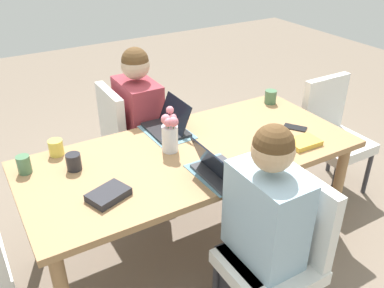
{
  "coord_description": "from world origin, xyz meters",
  "views": [
    {
      "loc": [
        -1.1,
        -1.87,
        2.0
      ],
      "look_at": [
        0.0,
        0.0,
        0.78
      ],
      "focal_mm": 38.81,
      "sensor_mm": 36.0,
      "label": 1
    }
  ],
  "objects_px": {
    "coffee_mug_centre_left": "(271,97)",
    "chair_far_left_mid": "(128,137)",
    "flower_vase": "(170,132)",
    "chair_head_right_right_near": "(331,130)",
    "laptop_near_left_near": "(219,170)",
    "coffee_mug_centre_right": "(74,162)",
    "dining_table": "(192,162)",
    "person_far_left_mid": "(140,135)",
    "laptop_far_left_mid": "(169,125)",
    "chair_near_left_near": "(281,249)",
    "person_near_left_near": "(263,243)",
    "book_red_cover": "(108,195)",
    "phone_black": "(295,128)",
    "book_blue_cover": "(303,142)",
    "coffee_mug_near_right": "(56,148)",
    "coffee_mug_near_left": "(24,165)"
  },
  "relations": [
    {
      "from": "book_blue_cover",
      "to": "laptop_far_left_mid",
      "type": "bearing_deg",
      "value": 137.97
    },
    {
      "from": "person_far_left_mid",
      "to": "phone_black",
      "type": "distance_m",
      "value": 1.14
    },
    {
      "from": "flower_vase",
      "to": "coffee_mug_near_left",
      "type": "bearing_deg",
      "value": 166.18
    },
    {
      "from": "flower_vase",
      "to": "chair_head_right_right_near",
      "type": "bearing_deg",
      "value": -0.79
    },
    {
      "from": "flower_vase",
      "to": "laptop_near_left_near",
      "type": "xyz_separation_m",
      "value": [
        0.09,
        -0.38,
        -0.08
      ]
    },
    {
      "from": "laptop_near_left_near",
      "to": "chair_far_left_mid",
      "type": "bearing_deg",
      "value": 95.28
    },
    {
      "from": "chair_near_left_near",
      "to": "flower_vase",
      "type": "distance_m",
      "value": 0.91
    },
    {
      "from": "dining_table",
      "to": "coffee_mug_centre_right",
      "type": "bearing_deg",
      "value": 166.29
    },
    {
      "from": "laptop_far_left_mid",
      "to": "phone_black",
      "type": "height_order",
      "value": "laptop_far_left_mid"
    },
    {
      "from": "book_blue_cover",
      "to": "phone_black",
      "type": "distance_m",
      "value": 0.22
    },
    {
      "from": "coffee_mug_centre_right",
      "to": "coffee_mug_near_right",
      "type": "bearing_deg",
      "value": 101.51
    },
    {
      "from": "person_near_left_near",
      "to": "book_blue_cover",
      "type": "height_order",
      "value": "person_near_left_near"
    },
    {
      "from": "laptop_far_left_mid",
      "to": "coffee_mug_centre_right",
      "type": "xyz_separation_m",
      "value": [
        -0.68,
        -0.15,
        0.01
      ]
    },
    {
      "from": "person_near_left_near",
      "to": "person_far_left_mid",
      "type": "bearing_deg",
      "value": 92.29
    },
    {
      "from": "coffee_mug_centre_left",
      "to": "book_red_cover",
      "type": "height_order",
      "value": "coffee_mug_centre_left"
    },
    {
      "from": "coffee_mug_near_right",
      "to": "coffee_mug_centre_right",
      "type": "xyz_separation_m",
      "value": [
        0.04,
        -0.21,
        0.0
      ]
    },
    {
      "from": "chair_far_left_mid",
      "to": "laptop_far_left_mid",
      "type": "xyz_separation_m",
      "value": [
        0.12,
        -0.45,
        0.27
      ]
    },
    {
      "from": "chair_far_left_mid",
      "to": "person_far_left_mid",
      "type": "bearing_deg",
      "value": -38.76
    },
    {
      "from": "phone_black",
      "to": "chair_far_left_mid",
      "type": "bearing_deg",
      "value": 12.18
    },
    {
      "from": "coffee_mug_centre_left",
      "to": "flower_vase",
      "type": "bearing_deg",
      "value": -165.93
    },
    {
      "from": "laptop_near_left_near",
      "to": "coffee_mug_centre_right",
      "type": "height_order",
      "value": "laptop_near_left_near"
    },
    {
      "from": "book_blue_cover",
      "to": "chair_far_left_mid",
      "type": "bearing_deg",
      "value": 127.05
    },
    {
      "from": "person_far_left_mid",
      "to": "flower_vase",
      "type": "distance_m",
      "value": 0.71
    },
    {
      "from": "coffee_mug_centre_left",
      "to": "chair_far_left_mid",
      "type": "bearing_deg",
      "value": 155.94
    },
    {
      "from": "coffee_mug_centre_left",
      "to": "person_near_left_near",
      "type": "bearing_deg",
      "value": -130.65
    },
    {
      "from": "person_near_left_near",
      "to": "phone_black",
      "type": "relative_size",
      "value": 7.97
    },
    {
      "from": "chair_near_left_near",
      "to": "person_near_left_near",
      "type": "relative_size",
      "value": 0.75
    },
    {
      "from": "dining_table",
      "to": "chair_far_left_mid",
      "type": "height_order",
      "value": "chair_far_left_mid"
    },
    {
      "from": "book_blue_cover",
      "to": "phone_black",
      "type": "relative_size",
      "value": 1.33
    },
    {
      "from": "person_far_left_mid",
      "to": "coffee_mug_near_left",
      "type": "bearing_deg",
      "value": -153.91
    },
    {
      "from": "dining_table",
      "to": "book_red_cover",
      "type": "bearing_deg",
      "value": -162.81
    },
    {
      "from": "person_far_left_mid",
      "to": "coffee_mug_near_right",
      "type": "relative_size",
      "value": 12.49
    },
    {
      "from": "dining_table",
      "to": "book_red_cover",
      "type": "xyz_separation_m",
      "value": [
        -0.6,
        -0.19,
        0.1
      ]
    },
    {
      "from": "coffee_mug_near_left",
      "to": "phone_black",
      "type": "height_order",
      "value": "coffee_mug_near_left"
    },
    {
      "from": "coffee_mug_near_left",
      "to": "coffee_mug_centre_left",
      "type": "xyz_separation_m",
      "value": [
        1.79,
        0.05,
        -0.0
      ]
    },
    {
      "from": "coffee_mug_near_right",
      "to": "coffee_mug_centre_right",
      "type": "distance_m",
      "value": 0.22
    },
    {
      "from": "chair_near_left_near",
      "to": "book_red_cover",
      "type": "bearing_deg",
      "value": 141.24
    },
    {
      "from": "chair_head_right_right_near",
      "to": "coffee_mug_near_right",
      "type": "relative_size",
      "value": 9.41
    },
    {
      "from": "person_far_left_mid",
      "to": "laptop_far_left_mid",
      "type": "distance_m",
      "value": 0.46
    },
    {
      "from": "person_far_left_mid",
      "to": "book_blue_cover",
      "type": "xyz_separation_m",
      "value": [
        0.68,
        -0.98,
        0.21
      ]
    },
    {
      "from": "person_far_left_mid",
      "to": "coffee_mug_centre_right",
      "type": "relative_size",
      "value": 12.29
    },
    {
      "from": "coffee_mug_centre_left",
      "to": "coffee_mug_near_right",
      "type": "bearing_deg",
      "value": 177.94
    },
    {
      "from": "chair_far_left_mid",
      "to": "flower_vase",
      "type": "distance_m",
      "value": 0.77
    },
    {
      "from": "coffee_mug_centre_right",
      "to": "chair_near_left_near",
      "type": "bearing_deg",
      "value": -49.93
    },
    {
      "from": "chair_head_right_right_near",
      "to": "book_red_cover",
      "type": "bearing_deg",
      "value": -172.83
    },
    {
      "from": "book_red_cover",
      "to": "phone_black",
      "type": "xyz_separation_m",
      "value": [
        1.35,
        0.1,
        -0.02
      ]
    },
    {
      "from": "chair_near_left_near",
      "to": "coffee_mug_near_right",
      "type": "relative_size",
      "value": 9.41
    },
    {
      "from": "flower_vase",
      "to": "coffee_mug_centre_left",
      "type": "relative_size",
      "value": 2.76
    },
    {
      "from": "laptop_near_left_near",
      "to": "coffee_mug_centre_right",
      "type": "bearing_deg",
      "value": 144.07
    },
    {
      "from": "person_far_left_mid",
      "to": "coffee_mug_centre_left",
      "type": "height_order",
      "value": "person_far_left_mid"
    }
  ]
}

